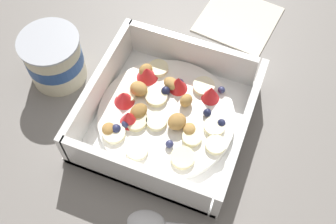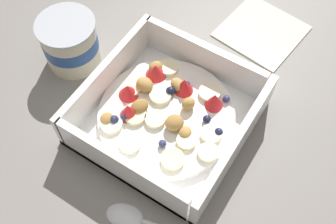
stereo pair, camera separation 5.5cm
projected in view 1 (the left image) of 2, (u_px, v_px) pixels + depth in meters
name	position (u px, v px, depth m)	size (l,w,h in m)	color
ground_plane	(171.00, 112.00, 0.59)	(2.40, 2.40, 0.00)	gray
fruit_bowl	(167.00, 114.00, 0.56)	(0.21, 0.21, 0.07)	white
spoon	(167.00, 224.00, 0.50)	(0.06, 0.17, 0.01)	silver
yogurt_cup	(55.00, 58.00, 0.59)	(0.09, 0.09, 0.08)	beige
folded_napkin	(238.00, 19.00, 0.68)	(0.12, 0.12, 0.01)	silver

